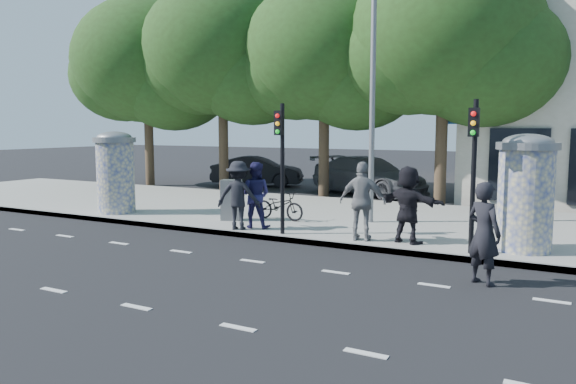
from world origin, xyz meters
The scene contains 24 objects.
ground centered at (0.00, 0.00, 0.00)m, with size 120.00×120.00×0.00m, color black.
sidewalk centered at (0.00, 7.50, 0.07)m, with size 40.00×8.00×0.15m, color gray.
curb centered at (0.00, 3.55, 0.07)m, with size 40.00×0.10×0.16m, color slate.
lane_dash_near centered at (0.00, -2.20, 0.00)m, with size 32.00×0.12×0.01m, color silver.
lane_dash_far centered at (0.00, 1.40, 0.00)m, with size 32.00×0.12×0.01m, color silver.
ad_column_left centered at (-7.20, 4.50, 1.54)m, with size 1.36×1.36×2.65m.
ad_column_right centered at (5.20, 4.70, 1.54)m, with size 1.36×1.36×2.65m.
traffic_pole_near centered at (-0.60, 3.79, 2.23)m, with size 0.22×0.31×3.40m.
traffic_pole_far centered at (4.20, 3.79, 2.23)m, with size 0.22×0.31×3.40m.
street_lamp centered at (0.80, 6.63, 4.79)m, with size 0.25×0.93×8.00m.
tree_far_left centered at (-13.00, 12.50, 6.19)m, with size 7.20×7.20×9.26m.
tree_mid_left centered at (-8.50, 12.50, 6.50)m, with size 7.20×7.20×9.57m.
tree_near_left centered at (-3.50, 12.70, 6.06)m, with size 6.80×6.80×8.97m.
tree_center centered at (1.50, 12.30, 6.31)m, with size 7.00×7.00×9.30m.
ped_c centered at (-1.70, 4.27, 1.07)m, with size 0.89×0.70×1.84m, color #211F4E.
ped_d centered at (-1.97, 3.85, 1.09)m, with size 1.21×0.70×1.88m, color black.
ped_e centered at (1.56, 4.01, 1.13)m, with size 1.15×0.65×1.96m, color gray.
ped_f centered at (2.64, 4.27, 1.09)m, with size 1.74×0.63×1.88m, color black.
man_road centered at (4.77, 1.94, 0.97)m, with size 0.71×0.47×1.95m, color black.
bicycle centered at (-1.76, 5.75, 0.59)m, with size 1.66×0.58×0.87m, color black.
cabinet_left centered at (-3.01, 5.03, 0.76)m, with size 0.58×0.42×1.22m, color #5C5F60.
cabinet_right centered at (5.07, 4.92, 0.79)m, with size 0.62×0.45×1.29m, color gray.
car_mid centered at (-8.16, 14.90, 0.74)m, with size 4.48×1.56×1.48m, color black.
car_right centered at (-2.06, 14.25, 0.82)m, with size 5.67×2.31×1.65m, color #4B4C52.
Camera 1 is at (6.46, -8.88, 2.96)m, focal length 35.00 mm.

